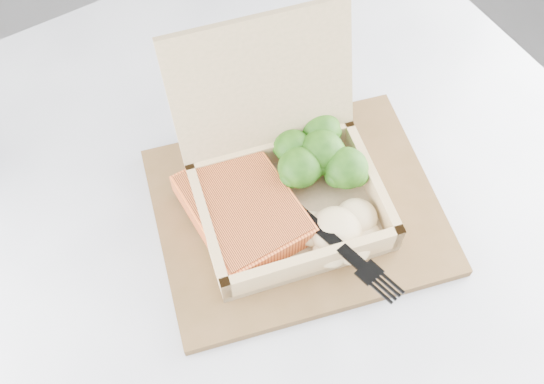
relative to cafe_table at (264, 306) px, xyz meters
name	(u,v)px	position (x,y,z in m)	size (l,w,h in m)	color
cafe_table	(264,306)	(0.00, 0.00, 0.00)	(1.00, 1.00, 0.76)	black
serving_tray	(297,211)	(0.05, 0.02, 0.20)	(0.31, 0.25, 0.01)	brown
takeout_container	(282,170)	(0.04, 0.05, 0.26)	(0.22, 0.22, 0.18)	tan
salmon_fillet	(243,209)	(-0.01, 0.03, 0.24)	(0.10, 0.14, 0.03)	orange
broccoli_pile	(321,157)	(0.09, 0.05, 0.24)	(0.11, 0.11, 0.04)	#347018
mashed_potatoes	(336,230)	(0.07, -0.03, 0.24)	(0.09, 0.08, 0.03)	#CCB284
plastic_fork	(309,218)	(0.05, -0.01, 0.25)	(0.06, 0.16, 0.02)	black
receipt	(261,99)	(0.08, 0.19, 0.20)	(0.07, 0.14, 0.00)	white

